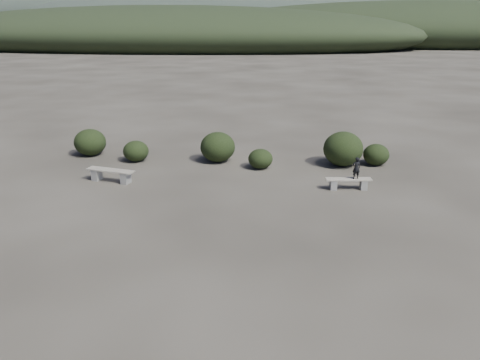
# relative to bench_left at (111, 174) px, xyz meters

# --- Properties ---
(ground) EXTENTS (1200.00, 1200.00, 0.00)m
(ground) POSITION_rel_bench_left_xyz_m (4.59, -5.97, -0.30)
(ground) COLOR #2B2722
(ground) RESTS_ON ground
(bench_left) EXTENTS (2.01, 0.84, 0.49)m
(bench_left) POSITION_rel_bench_left_xyz_m (0.00, 0.00, 0.00)
(bench_left) COLOR slate
(bench_left) RESTS_ON ground
(bench_right) EXTENTS (1.72, 0.54, 0.42)m
(bench_right) POSITION_rel_bench_left_xyz_m (9.15, 0.03, -0.04)
(bench_right) COLOR slate
(bench_right) RESTS_ON ground
(seated_person) EXTENTS (0.34, 0.27, 0.83)m
(seated_person) POSITION_rel_bench_left_xyz_m (9.40, 0.06, 0.54)
(seated_person) COLOR black
(seated_person) RESTS_ON bench_right
(shrub_a) EXTENTS (1.13, 1.13, 0.93)m
(shrub_a) POSITION_rel_bench_left_xyz_m (0.12, 2.82, 0.16)
(shrub_a) COLOR black
(shrub_a) RESTS_ON ground
(shrub_b) EXTENTS (1.55, 1.55, 1.33)m
(shrub_b) POSITION_rel_bench_left_xyz_m (3.77, 3.15, 0.36)
(shrub_b) COLOR black
(shrub_b) RESTS_ON ground
(shrub_c) EXTENTS (1.05, 1.05, 0.84)m
(shrub_c) POSITION_rel_bench_left_xyz_m (5.72, 2.32, 0.12)
(shrub_c) COLOR black
(shrub_c) RESTS_ON ground
(shrub_d) EXTENTS (1.70, 1.70, 1.49)m
(shrub_d) POSITION_rel_bench_left_xyz_m (9.25, 3.07, 0.45)
(shrub_d) COLOR black
(shrub_d) RESTS_ON ground
(shrub_e) EXTENTS (1.11, 1.11, 0.93)m
(shrub_e) POSITION_rel_bench_left_xyz_m (10.70, 3.31, 0.16)
(shrub_e) COLOR black
(shrub_e) RESTS_ON ground
(shrub_f) EXTENTS (1.45, 1.45, 1.23)m
(shrub_f) POSITION_rel_bench_left_xyz_m (-2.30, 3.57, 0.32)
(shrub_f) COLOR black
(shrub_f) RESTS_ON ground
(mountain_ridges) EXTENTS (500.00, 400.00, 56.00)m
(mountain_ridges) POSITION_rel_bench_left_xyz_m (-2.89, 333.09, 10.54)
(mountain_ridges) COLOR black
(mountain_ridges) RESTS_ON ground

